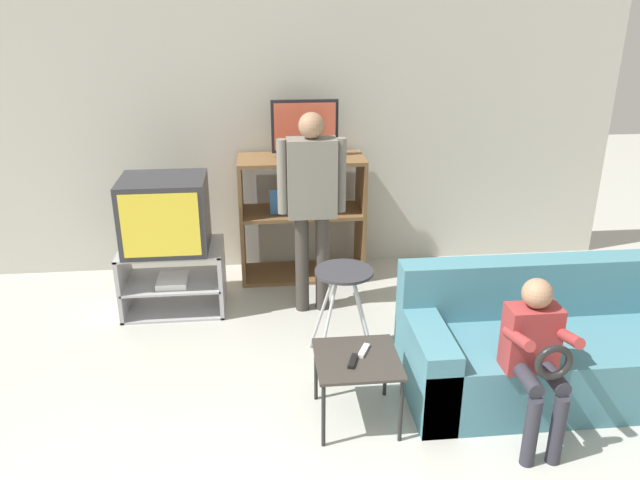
{
  "coord_description": "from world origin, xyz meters",
  "views": [
    {
      "loc": [
        -0.12,
        -1.81,
        2.45
      ],
      "look_at": [
        0.27,
        2.06,
        0.9
      ],
      "focal_mm": 35.0,
      "sensor_mm": 36.0,
      "label": 1
    }
  ],
  "objects_px": {
    "couch": "(554,349)",
    "television_flat": "(305,130)",
    "remote_control_white": "(364,351)",
    "remote_control_black": "(353,361)",
    "folding_stool": "(344,286)",
    "person_standing_adult": "(312,195)",
    "television_main": "(165,214)",
    "snack_table": "(357,365)",
    "tv_stand": "(174,279)",
    "media_shelf": "(302,217)",
    "person_seated_child": "(536,351)"
  },
  "relations": [
    {
      "from": "media_shelf",
      "to": "folding_stool",
      "type": "bearing_deg",
      "value": -83.28
    },
    {
      "from": "couch",
      "to": "person_standing_adult",
      "type": "distance_m",
      "value": 2.06
    },
    {
      "from": "media_shelf",
      "to": "person_standing_adult",
      "type": "relative_size",
      "value": 0.69
    },
    {
      "from": "person_seated_child",
      "to": "television_main",
      "type": "bearing_deg",
      "value": 140.41
    },
    {
      "from": "remote_control_black",
      "to": "television_flat",
      "type": "bearing_deg",
      "value": 112.07
    },
    {
      "from": "media_shelf",
      "to": "remote_control_black",
      "type": "height_order",
      "value": "media_shelf"
    },
    {
      "from": "television_flat",
      "to": "person_seated_child",
      "type": "distance_m",
      "value": 2.78
    },
    {
      "from": "media_shelf",
      "to": "remote_control_black",
      "type": "xyz_separation_m",
      "value": [
        0.14,
        -2.2,
        -0.12
      ]
    },
    {
      "from": "folding_stool",
      "to": "person_seated_child",
      "type": "bearing_deg",
      "value": -43.8
    },
    {
      "from": "television_flat",
      "to": "folding_stool",
      "type": "relative_size",
      "value": 0.8
    },
    {
      "from": "snack_table",
      "to": "person_standing_adult",
      "type": "height_order",
      "value": "person_standing_adult"
    },
    {
      "from": "snack_table",
      "to": "person_seated_child",
      "type": "relative_size",
      "value": 0.5
    },
    {
      "from": "tv_stand",
      "to": "snack_table",
      "type": "height_order",
      "value": "tv_stand"
    },
    {
      "from": "person_standing_adult",
      "to": "tv_stand",
      "type": "bearing_deg",
      "value": 173.68
    },
    {
      "from": "tv_stand",
      "to": "person_seated_child",
      "type": "height_order",
      "value": "person_seated_child"
    },
    {
      "from": "television_flat",
      "to": "person_standing_adult",
      "type": "height_order",
      "value": "person_standing_adult"
    },
    {
      "from": "television_flat",
      "to": "remote_control_black",
      "type": "distance_m",
      "value": 2.4
    },
    {
      "from": "folding_stool",
      "to": "television_flat",
      "type": "bearing_deg",
      "value": 95.2
    },
    {
      "from": "tv_stand",
      "to": "snack_table",
      "type": "distance_m",
      "value": 2.04
    },
    {
      "from": "tv_stand",
      "to": "couch",
      "type": "bearing_deg",
      "value": -28.09
    },
    {
      "from": "couch",
      "to": "tv_stand",
      "type": "bearing_deg",
      "value": 151.91
    },
    {
      "from": "person_standing_adult",
      "to": "person_seated_child",
      "type": "bearing_deg",
      "value": -57.63
    },
    {
      "from": "folding_stool",
      "to": "person_seated_child",
      "type": "distance_m",
      "value": 1.32
    },
    {
      "from": "couch",
      "to": "remote_control_white",
      "type": "bearing_deg",
      "value": -173.48
    },
    {
      "from": "television_main",
      "to": "person_seated_child",
      "type": "bearing_deg",
      "value": -39.59
    },
    {
      "from": "television_main",
      "to": "snack_table",
      "type": "distance_m",
      "value": 2.09
    },
    {
      "from": "person_standing_adult",
      "to": "person_seated_child",
      "type": "distance_m",
      "value": 2.09
    },
    {
      "from": "television_main",
      "to": "television_flat",
      "type": "height_order",
      "value": "television_flat"
    },
    {
      "from": "tv_stand",
      "to": "remote_control_black",
      "type": "xyz_separation_m",
      "value": [
        1.23,
        -1.64,
        0.18
      ]
    },
    {
      "from": "person_standing_adult",
      "to": "media_shelf",
      "type": "bearing_deg",
      "value": 92.79
    },
    {
      "from": "television_flat",
      "to": "snack_table",
      "type": "distance_m",
      "value": 2.38
    },
    {
      "from": "folding_stool",
      "to": "person_standing_adult",
      "type": "relative_size",
      "value": 0.44
    },
    {
      "from": "television_main",
      "to": "folding_stool",
      "type": "height_order",
      "value": "television_main"
    },
    {
      "from": "couch",
      "to": "person_standing_adult",
      "type": "xyz_separation_m",
      "value": [
        -1.47,
        1.26,
        0.7
      ]
    },
    {
      "from": "tv_stand",
      "to": "snack_table",
      "type": "bearing_deg",
      "value": -51.54
    },
    {
      "from": "television_main",
      "to": "couch",
      "type": "xyz_separation_m",
      "value": [
        2.62,
        -1.39,
        -0.55
      ]
    },
    {
      "from": "television_main",
      "to": "snack_table",
      "type": "height_order",
      "value": "television_main"
    },
    {
      "from": "person_seated_child",
      "to": "television_flat",
      "type": "bearing_deg",
      "value": 114.17
    },
    {
      "from": "folding_stool",
      "to": "snack_table",
      "type": "distance_m",
      "value": 0.68
    },
    {
      "from": "person_standing_adult",
      "to": "remote_control_white",
      "type": "bearing_deg",
      "value": -82.57
    },
    {
      "from": "media_shelf",
      "to": "person_seated_child",
      "type": "xyz_separation_m",
      "value": [
        1.13,
        -2.41,
        0.02
      ]
    },
    {
      "from": "folding_stool",
      "to": "couch",
      "type": "relative_size",
      "value": 0.37
    },
    {
      "from": "tv_stand",
      "to": "folding_stool",
      "type": "bearing_deg",
      "value": -36.54
    },
    {
      "from": "tv_stand",
      "to": "television_main",
      "type": "height_order",
      "value": "television_main"
    },
    {
      "from": "television_flat",
      "to": "person_standing_adult",
      "type": "bearing_deg",
      "value": -90.38
    },
    {
      "from": "media_shelf",
      "to": "couch",
      "type": "bearing_deg",
      "value": -52.27
    },
    {
      "from": "snack_table",
      "to": "remote_control_black",
      "type": "height_order",
      "value": "remote_control_black"
    },
    {
      "from": "television_flat",
      "to": "couch",
      "type": "height_order",
      "value": "television_flat"
    },
    {
      "from": "couch",
      "to": "television_flat",
      "type": "bearing_deg",
      "value": 126.68
    },
    {
      "from": "tv_stand",
      "to": "person_standing_adult",
      "type": "height_order",
      "value": "person_standing_adult"
    }
  ]
}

